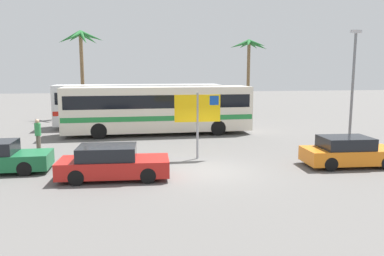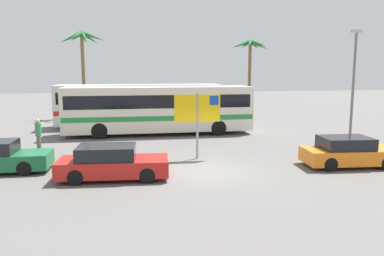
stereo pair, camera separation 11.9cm
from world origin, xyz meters
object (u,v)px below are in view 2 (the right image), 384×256
(bus_front_coach, at_px, (159,108))
(pedestrian_by_bus, at_px, (38,132))
(bus_rear_coach, at_px, (140,103))
(car_red, at_px, (112,163))
(ferry_sign, at_px, (198,111))
(car_orange, at_px, (349,152))

(bus_front_coach, xyz_separation_m, pedestrian_by_bus, (-6.73, -4.31, -0.78))
(bus_rear_coach, bearing_deg, car_red, -96.39)
(pedestrian_by_bus, bearing_deg, bus_front_coach, -11.62)
(ferry_sign, distance_m, car_orange, 7.04)
(pedestrian_by_bus, bearing_deg, bus_rear_coach, 11.32)
(ferry_sign, bearing_deg, car_red, -142.89)
(bus_rear_coach, height_order, car_red, bus_rear_coach)
(bus_rear_coach, height_order, ferry_sign, ferry_sign)
(bus_front_coach, height_order, ferry_sign, ferry_sign)
(bus_front_coach, distance_m, car_red, 10.71)
(bus_front_coach, bearing_deg, bus_rear_coach, 105.98)
(car_red, distance_m, car_orange, 10.32)
(ferry_sign, xyz_separation_m, pedestrian_by_bus, (-8.02, 3.20, -1.32))
(car_orange, bearing_deg, car_red, -174.60)
(ferry_sign, bearing_deg, bus_rear_coach, 103.96)
(bus_rear_coach, bearing_deg, car_orange, -57.98)
(bus_rear_coach, xyz_separation_m, ferry_sign, (2.40, -11.39, 0.54))
(ferry_sign, relative_size, pedestrian_by_bus, 1.87)
(bus_front_coach, bearing_deg, car_red, -104.69)
(bus_front_coach, relative_size, bus_rear_coach, 1.00)
(ferry_sign, height_order, car_orange, ferry_sign)
(bus_front_coach, bearing_deg, pedestrian_by_bus, -147.39)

